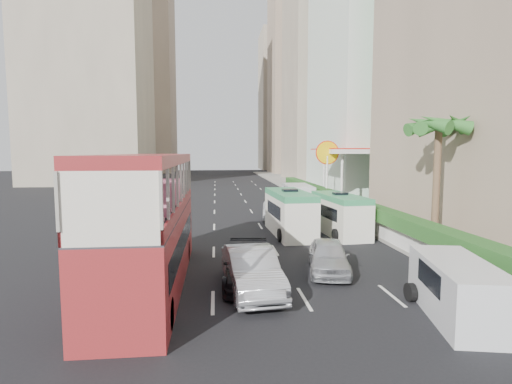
{
  "coord_description": "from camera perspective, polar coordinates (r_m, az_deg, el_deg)",
  "views": [
    {
      "loc": [
        -3.46,
        -15.33,
        5.15
      ],
      "look_at": [
        -1.5,
        4.0,
        3.2
      ],
      "focal_mm": 28.0,
      "sensor_mm": 36.0,
      "label": 1
    }
  ],
  "objects": [
    {
      "name": "tower_left_a",
      "position": [
        76.18,
        -22.8,
        21.18
      ],
      "size": [
        18.0,
        18.0,
        52.0
      ],
      "primitive_type": "cube",
      "color": "tan",
      "rests_on": "ground"
    },
    {
      "name": "palm_tree",
      "position": [
        22.44,
        24.35,
        0.7
      ],
      "size": [
        0.36,
        0.36,
        6.4
      ],
      "primitive_type": "cylinder",
      "color": "brown",
      "rests_on": "sidewalk"
    },
    {
      "name": "minibus_near",
      "position": [
        25.06,
        4.82,
        -3.0
      ],
      "size": [
        2.35,
        6.21,
        2.71
      ],
      "primitive_type": "cube",
      "rotation": [
        0.0,
        0.0,
        0.05
      ],
      "color": "silver",
      "rests_on": "ground"
    },
    {
      "name": "double_decker_bus",
      "position": [
        15.76,
        -15.02,
        -4.03
      ],
      "size": [
        2.5,
        11.0,
        5.06
      ],
      "primitive_type": "cube",
      "color": "maroon",
      "rests_on": "ground"
    },
    {
      "name": "panel_van_near",
      "position": [
        14.23,
        26.88,
        -12.33
      ],
      "size": [
        2.64,
        4.7,
        1.77
      ],
      "primitive_type": "cube",
      "rotation": [
        0.0,
        0.0,
        -0.2
      ],
      "color": "silver",
      "rests_on": "ground"
    },
    {
      "name": "minibus_far",
      "position": [
        25.6,
        11.88,
        -3.16
      ],
      "size": [
        2.34,
        5.77,
        2.5
      ],
      "primitive_type": "cube",
      "rotation": [
        0.0,
        0.0,
        0.08
      ],
      "color": "silver",
      "rests_on": "ground"
    },
    {
      "name": "van_asset",
      "position": [
        31.06,
        3.33,
        -3.83
      ],
      "size": [
        3.18,
        5.72,
        1.51
      ],
      "primitive_type": "imported",
      "rotation": [
        0.0,
        0.0,
        -0.13
      ],
      "color": "silver",
      "rests_on": "ground"
    },
    {
      "name": "hedge",
      "position": [
        31.09,
        12.36,
        -1.09
      ],
      "size": [
        1.1,
        44.0,
        0.7
      ],
      "primitive_type": "cube",
      "color": "#2D6626",
      "rests_on": "kerb_wall"
    },
    {
      "name": "tower_mid",
      "position": [
        78.95,
        10.86,
        20.19
      ],
      "size": [
        16.0,
        16.0,
        50.0
      ],
      "primitive_type": "cube",
      "color": "tan",
      "rests_on": "ground"
    },
    {
      "name": "car_black",
      "position": [
        16.11,
        -1.07,
        -12.91
      ],
      "size": [
        2.26,
        4.84,
        1.36
      ],
      "primitive_type": "imported",
      "rotation": [
        0.0,
        0.0,
        -0.08
      ],
      "color": "black",
      "rests_on": "ground"
    },
    {
      "name": "car_silver_lane_b",
      "position": [
        17.78,
        10.29,
        -11.2
      ],
      "size": [
        2.48,
        4.39,
        1.41
      ],
      "primitive_type": "imported",
      "rotation": [
        0.0,
        0.0,
        -0.21
      ],
      "color": "#B8BABF",
      "rests_on": "ground"
    },
    {
      "name": "kerb_wall",
      "position": [
        31.21,
        12.32,
        -2.64
      ],
      "size": [
        0.3,
        44.0,
        1.0
      ],
      "primitive_type": "cube",
      "color": "silver",
      "rests_on": "sidewalk"
    },
    {
      "name": "panel_van_far",
      "position": [
        36.36,
        6.01,
        -0.71
      ],
      "size": [
        2.42,
        5.55,
        2.19
      ],
      "primitive_type": "cube",
      "rotation": [
        0.0,
        0.0,
        -0.04
      ],
      "color": "silver",
      "rests_on": "ground"
    },
    {
      "name": "tower_far_a",
      "position": [
        100.88,
        6.22,
        15.31
      ],
      "size": [
        14.0,
        14.0,
        44.0
      ],
      "primitive_type": "cube",
      "color": "tan",
      "rests_on": "ground"
    },
    {
      "name": "ground_plane",
      "position": [
        16.54,
        6.74,
        -12.45
      ],
      "size": [
        200.0,
        200.0,
        0.0
      ],
      "primitive_type": "plane",
      "color": "black",
      "rests_on": "ground"
    },
    {
      "name": "sidewalk",
      "position": [
        42.52,
        11.3,
        -1.22
      ],
      "size": [
        6.0,
        120.0,
        0.18
      ],
      "primitive_type": "cube",
      "color": "#99968C",
      "rests_on": "ground"
    },
    {
      "name": "tower_far_b",
      "position": [
        121.98,
        4.01,
        12.71
      ],
      "size": [
        14.0,
        14.0,
        40.0
      ],
      "primitive_type": "cube",
      "color": "tan",
      "rests_on": "ground"
    },
    {
      "name": "tower_left_b",
      "position": [
        108.43,
        -16.11,
        14.98
      ],
      "size": [
        16.0,
        16.0,
        46.0
      ],
      "primitive_type": "cube",
      "color": "tan",
      "rests_on": "ground"
    },
    {
      "name": "shell_station",
      "position": [
        40.7,
        13.55,
        2.19
      ],
      "size": [
        6.5,
        8.0,
        5.5
      ],
      "primitive_type": "cube",
      "color": "silver",
      "rests_on": "ground"
    },
    {
      "name": "car_silver_lane_a",
      "position": [
        15.22,
        -0.63,
        -14.05
      ],
      "size": [
        2.17,
        5.04,
        1.61
      ],
      "primitive_type": "imported",
      "rotation": [
        0.0,
        0.0,
        0.1
      ],
      "color": "#B8BABF",
      "rests_on": "ground"
    }
  ]
}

